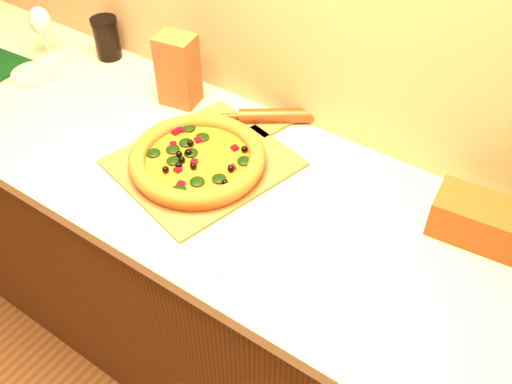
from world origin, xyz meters
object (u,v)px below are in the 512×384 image
at_px(pizza, 198,159).
at_px(side_plate, 35,74).
at_px(wine_glass, 40,22).
at_px(pizza_peel, 208,160).
at_px(dark_jar, 107,38).
at_px(rolling_pin, 277,116).

relative_size(pizza, side_plate, 2.45).
bearing_deg(wine_glass, pizza, -11.64).
bearing_deg(wine_glass, pizza_peel, -8.95).
xyz_separation_m(dark_jar, side_plate, (-0.12, -0.23, -0.06)).
bearing_deg(pizza, side_plate, 175.96).
bearing_deg(dark_jar, pizza, -24.50).
xyz_separation_m(rolling_pin, wine_glass, (-0.84, -0.13, 0.10)).
bearing_deg(side_plate, wine_glass, 116.76).
bearing_deg(rolling_pin, wine_glass, -171.09).
xyz_separation_m(pizza, rolling_pin, (0.06, 0.29, -0.01)).
distance_m(pizza_peel, dark_jar, 0.66).
relative_size(pizza, rolling_pin, 1.31).
relative_size(pizza, wine_glass, 2.04).
bearing_deg(rolling_pin, side_plate, -162.94).
bearing_deg(rolling_pin, pizza, -101.98).
height_order(pizza_peel, wine_glass, wine_glass).
bearing_deg(dark_jar, side_plate, -117.06).
height_order(wine_glass, dark_jar, wine_glass).
xyz_separation_m(pizza, dark_jar, (-0.61, 0.28, 0.04)).
relative_size(pizza_peel, dark_jar, 4.43).
distance_m(pizza, rolling_pin, 0.30).
relative_size(wine_glass, side_plate, 1.20).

